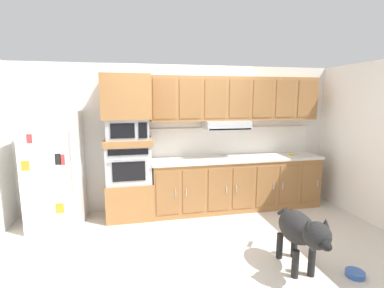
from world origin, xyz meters
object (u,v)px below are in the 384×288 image
(screwdriver, at_px, (291,154))
(built_in_oven, at_px, (129,163))
(dog, at_px, (301,231))
(refrigerator, at_px, (55,169))
(microwave, at_px, (128,129))
(dog_food_bowl, at_px, (355,274))

(screwdriver, bearing_deg, built_in_oven, 179.86)
(built_in_oven, distance_m, dog, 2.72)
(refrigerator, bearing_deg, microwave, 3.53)
(microwave, relative_size, dog, 0.60)
(microwave, xyz_separation_m, screwdriver, (2.88, -0.01, -0.53))
(microwave, relative_size, dog_food_bowl, 3.22)
(refrigerator, distance_m, built_in_oven, 1.10)
(screwdriver, bearing_deg, microwave, 179.86)
(built_in_oven, bearing_deg, dog, -45.96)
(screwdriver, xyz_separation_m, dog_food_bowl, (-0.46, -2.14, -0.90))
(refrigerator, distance_m, screwdriver, 3.98)
(screwdriver, height_order, dog, screwdriver)
(dog_food_bowl, bearing_deg, microwave, 138.50)
(built_in_oven, xyz_separation_m, dog_food_bowl, (2.43, -2.15, -0.87))
(screwdriver, bearing_deg, dog_food_bowl, -102.12)
(built_in_oven, relative_size, dog_food_bowl, 3.50)
(refrigerator, xyz_separation_m, microwave, (1.10, 0.07, 0.58))
(refrigerator, bearing_deg, dog, -32.16)
(built_in_oven, bearing_deg, microwave, -0.77)
(built_in_oven, distance_m, screwdriver, 2.88)
(refrigerator, distance_m, dog_food_bowl, 4.18)
(built_in_oven, xyz_separation_m, screwdriver, (2.88, -0.01, 0.03))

